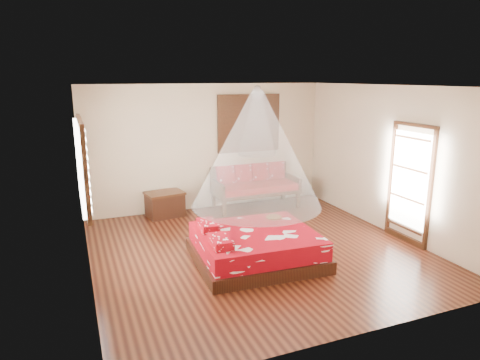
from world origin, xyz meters
The scene contains 10 objects.
room centered at (0.00, 0.00, 1.40)m, with size 5.54×5.54×2.84m.
bed centered at (-0.22, -0.40, 0.25)m, with size 2.04×1.87×0.63m.
daybed centered at (0.99, 2.39, 0.52)m, with size 1.93×0.86×0.98m.
storage_chest centered at (-1.09, 2.45, 0.27)m, with size 0.86×0.69×0.54m.
shutter_panel centered at (0.99, 2.72, 1.90)m, with size 1.52×0.06×1.32m.
window_left centered at (-2.71, 0.20, 1.70)m, with size 0.10×1.74×1.34m.
glazed_door centered at (2.72, -0.60, 1.07)m, with size 0.08×1.02×2.16m.
wine_tray centered at (0.38, 0.12, 0.56)m, with size 0.28×0.28×0.22m.
mosquito_net_main centered at (-0.20, -0.40, 1.85)m, with size 2.05×2.05×1.80m, color white.
mosquito_net_daybed centered at (0.99, 2.25, 2.00)m, with size 0.86×0.86×1.50m, color white.
Camera 1 is at (-2.87, -6.36, 2.95)m, focal length 32.00 mm.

